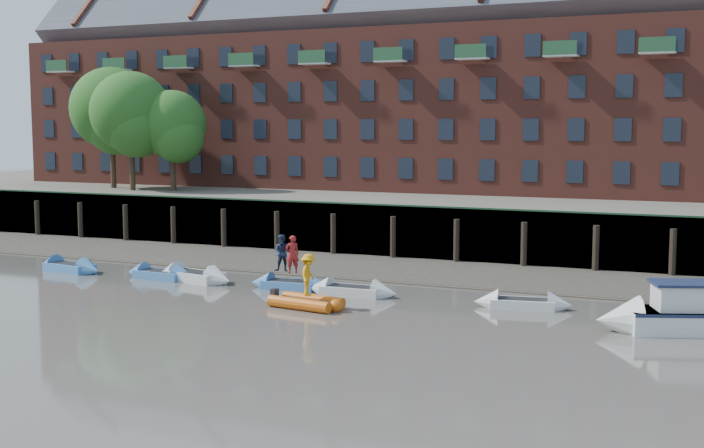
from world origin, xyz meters
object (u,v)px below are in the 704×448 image
Objects in this scene: person_rower_a at (292,254)px; rowboat_4 at (352,291)px; rowboat_6 at (523,304)px; motor_launch at (666,316)px; rowboat_0 at (70,267)px; person_rib_crew at (308,275)px; person_rower_b at (283,253)px; rib_tender at (309,302)px; rowboat_3 at (290,285)px; rowboat_2 at (194,276)px; rowboat_1 at (161,275)px.

rowboat_4 is at bearing 133.05° from person_rower_a.
rowboat_6 is 6.54m from motor_launch.
rowboat_0 is 1.04× the size of rowboat_4.
motor_launch is 14.96m from person_rib_crew.
rowboat_0 reaches higher than rowboat_4.
person_rower_b is (13.21, 0.39, 1.52)m from rowboat_0.
person_rower_b is (-18.22, 2.28, 1.11)m from motor_launch.
rowboat_6 is 12.17m from person_rower_b.
rib_tender is at bearing -14.62° from motor_launch.
rib_tender is (-0.56, -3.45, 0.03)m from rowboat_4.
motor_launch reaches higher than rowboat_4.
rowboat_3 is at bearing -27.67° from motor_launch.
person_rower_b is at bearing 162.68° from rowboat_3.
rowboat_6 is 9.58m from person_rib_crew.
rowboat_4 is 4.25m from person_rower_b.
rowboat_2 is at bearing 169.62° from rowboat_6.
rowboat_4 is 1.02× the size of rowboat_6.
rowboat_1 is 25.47m from motor_launch.
person_rib_crew is (10.53, -3.57, 1.27)m from rowboat_1.
person_rower_a is 4.63m from person_rib_crew.
person_rower_a is at bearing 135.07° from rib_tender.
rowboat_2 is 5.36m from person_rower_b.
rowboat_6 is (11.60, 0.03, 0.00)m from rowboat_3.
motor_launch is (17.74, -2.16, 0.43)m from rowboat_3.
rowboat_4 is (11.12, -0.13, 0.01)m from rowboat_1.
motor_launch is 3.48× the size of person_rower_a.
person_rower_b reaches higher than rowboat_6.
rowboat_1 is at bearing 170.00° from rowboat_6.
rowboat_0 is at bearing 177.47° from rowboat_3.
rib_tender is (2.91, -3.75, 0.04)m from rowboat_3.
person_rower_b is (-0.62, 0.14, -0.00)m from person_rower_a.
person_rib_crew is at bearing -59.18° from person_rower_b.
motor_launch reaches higher than rowboat_6.
person_rower_a reaches higher than rowboat_6.
person_rower_a is at bearing 26.00° from person_rib_crew.
rowboat_3 reaches higher than rib_tender.
rowboat_3 is at bearing 11.97° from rowboat_2.
rowboat_2 reaches higher than rib_tender.
rowboat_0 is at bearing 171.39° from person_rower_b.
rowboat_2 is at bearing 56.02° from person_rib_crew.
person_rib_crew is (-14.85, -1.57, 0.85)m from motor_launch.
person_rower_a is 1.00× the size of person_rib_crew.
person_rower_b reaches higher than rowboat_0.
rowboat_3 is 11.60m from rowboat_6.
rowboat_2 is 2.78× the size of person_rower_a.
rowboat_1 is 7.94m from person_rower_a.
rib_tender is (-8.69, -3.78, 0.04)m from rowboat_6.
rowboat_6 is 1.26× the size of rib_tender.
person_rower_b is (-12.07, 0.09, 1.54)m from rowboat_6.
motor_launch is at bearing 5.24° from rowboat_0.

